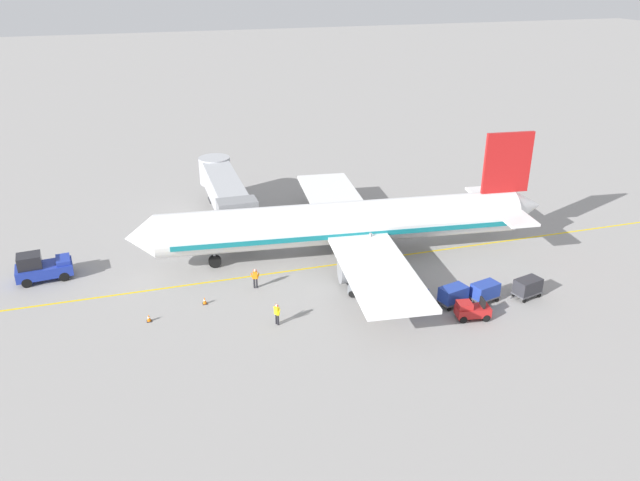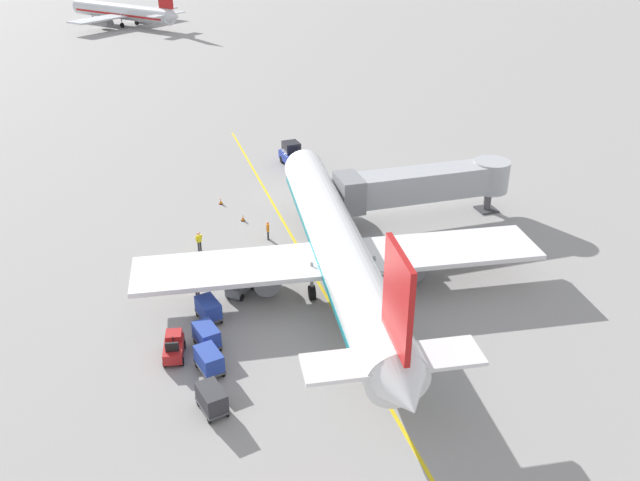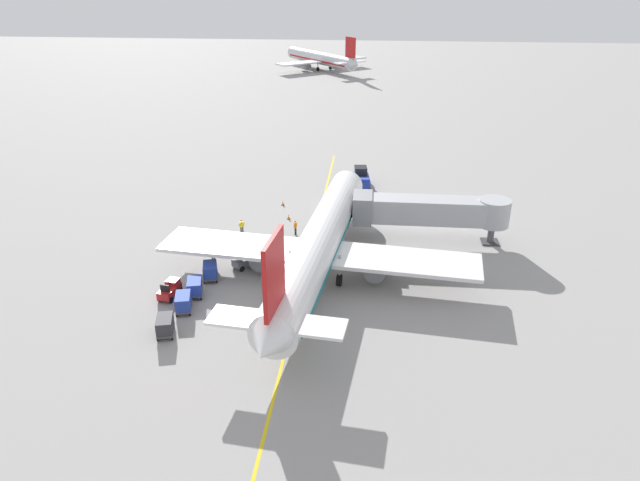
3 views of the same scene
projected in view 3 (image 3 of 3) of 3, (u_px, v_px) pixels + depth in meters
name	position (u px, v px, depth m)	size (l,w,h in m)	color
ground_plane	(303.00, 280.00, 54.59)	(400.00, 400.00, 0.00)	gray
gate_lead_in_line	(303.00, 280.00, 54.59)	(0.24, 80.00, 0.01)	gold
parked_airliner	(319.00, 244.00, 54.38)	(30.39, 37.35, 10.63)	white
jet_bridge	(430.00, 210.00, 61.22)	(16.45, 3.50, 4.98)	#A8AAAF
pushback_tractor	(361.00, 178.00, 77.85)	(2.64, 4.60, 2.40)	#1E339E
baggage_tug_lead	(170.00, 290.00, 51.60)	(1.65, 2.67, 1.62)	#B21E1E
baggage_tug_trailing	(246.00, 260.00, 56.88)	(2.52, 2.69, 1.62)	slate
baggage_cart_front	(210.00, 270.00, 54.42)	(1.79, 2.98, 1.58)	#4C4C51
baggage_cart_second_in_train	(195.00, 286.00, 51.66)	(1.79, 2.98, 1.58)	#4C4C51
baggage_cart_third_in_train	(183.00, 302.00, 49.31)	(1.79, 2.98, 1.58)	#4C4C51
baggage_cart_tail_end	(165.00, 325.00, 46.13)	(1.79, 2.98, 1.58)	#4C4C51
ground_crew_wing_walker	(213.00, 257.00, 56.95)	(0.67, 0.45, 1.69)	#232328
ground_crew_loader	(242.00, 226.00, 63.74)	(0.68, 0.41, 1.69)	#232328
ground_crew_marshaller	(295.00, 227.00, 63.57)	(0.32, 0.72, 1.69)	#232328
safety_cone_nose_left	(283.00, 203.00, 71.79)	(0.36, 0.36, 0.59)	black
safety_cone_nose_right	(289.00, 217.00, 67.83)	(0.36, 0.36, 0.59)	black
distant_taxiing_airliner	(321.00, 59.00, 166.50)	(25.94, 29.33, 10.10)	silver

